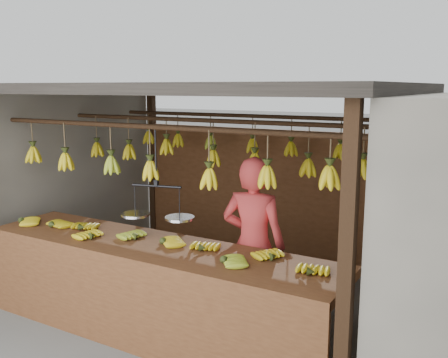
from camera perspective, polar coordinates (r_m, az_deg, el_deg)
The scene contains 8 objects.
ground at distance 5.98m, azimuth -1.48°, elevation -12.81°, with size 80.00×80.00×0.00m, color #5B5B57.
stall at distance 5.79m, azimuth 0.14°, elevation 6.60°, with size 4.30×3.30×2.40m.
neighbor_left at distance 8.09m, azimuth -23.80°, elevation 0.96°, with size 3.00×3.00×2.30m, color slate.
counter at distance 4.75m, azimuth -8.86°, elevation -9.96°, with size 3.68×0.84×0.96m.
hanging_bananas at distance 5.54m, azimuth -1.55°, elevation 2.69°, with size 3.62×2.24×0.39m.
balance_scale at distance 4.80m, azimuth -7.65°, elevation -3.72°, with size 0.72×0.38×0.87m.
vendor at distance 4.84m, azimuth 3.39°, elevation -7.56°, with size 0.63×0.41×1.73m, color #BF3333.
bag_bundles at distance 6.24m, azimuth 20.70°, elevation -2.84°, with size 0.08×0.26×1.29m.
Camera 1 is at (2.89, -4.67, 2.37)m, focal length 40.00 mm.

